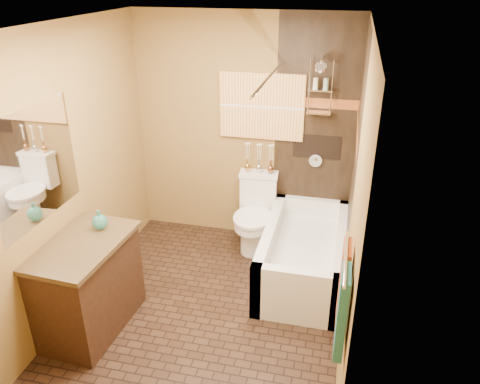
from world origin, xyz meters
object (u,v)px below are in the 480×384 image
(sunset_painting, at_px, (262,106))
(vanity, at_px, (87,286))
(toilet, at_px, (255,213))
(bathtub, at_px, (304,258))

(sunset_painting, distance_m, vanity, 2.46)
(toilet, bearing_deg, sunset_painting, 85.12)
(sunset_painting, bearing_deg, vanity, -120.95)
(bathtub, bearing_deg, vanity, -146.31)
(sunset_painting, xyz_separation_m, vanity, (-1.12, -1.87, -1.12))
(sunset_painting, distance_m, toilet, 1.16)
(sunset_painting, relative_size, vanity, 0.91)
(sunset_painting, xyz_separation_m, toilet, (0.00, -0.27, -1.13))
(sunset_painting, bearing_deg, toilet, -90.00)
(toilet, relative_size, vanity, 0.84)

